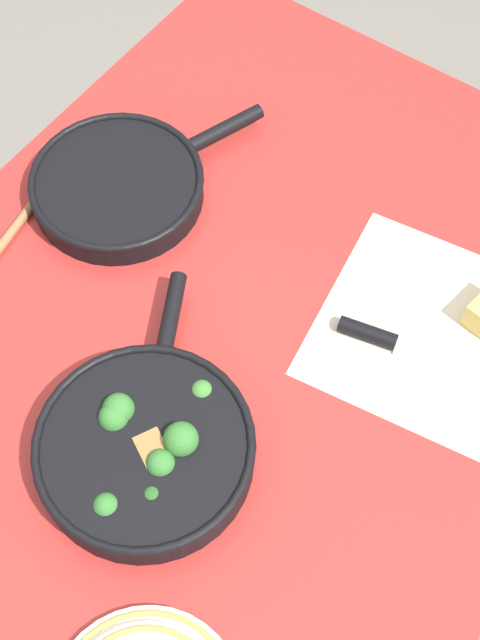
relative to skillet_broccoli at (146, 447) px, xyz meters
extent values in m
plane|color=slate|center=(0.23, 0.01, -0.79)|extent=(14.00, 14.00, 0.00)
cube|color=#B72D28|center=(0.23, 0.01, -0.05)|extent=(1.23, 0.97, 0.03)
cylinder|color=#BCBCC1|center=(0.79, 0.44, -0.43)|extent=(0.05, 0.05, 0.73)
cylinder|color=black|center=(0.00, 0.00, -0.01)|extent=(0.29, 0.29, 0.05)
torus|color=black|center=(0.00, 0.00, 0.02)|extent=(0.29, 0.29, 0.01)
cylinder|color=black|center=(0.18, 0.09, 0.01)|extent=(0.12, 0.08, 0.02)
cylinder|color=#2C6823|center=(0.00, 0.05, -0.01)|extent=(0.01, 0.01, 0.02)
sphere|color=#387A33|center=(0.00, 0.05, 0.02)|extent=(0.04, 0.04, 0.04)
cylinder|color=#357027|center=(0.03, -0.04, -0.01)|extent=(0.01, 0.01, 0.02)
sphere|color=#428438|center=(0.03, -0.04, 0.01)|extent=(0.03, 0.03, 0.03)
cylinder|color=#205218|center=(-0.05, -0.05, -0.01)|extent=(0.01, 0.01, 0.02)
sphere|color=#286023|center=(-0.05, -0.05, 0.01)|extent=(0.03, 0.03, 0.03)
cylinder|color=#2C6823|center=(0.03, -0.04, -0.01)|extent=(0.02, 0.02, 0.03)
sphere|color=#387A33|center=(0.03, -0.04, 0.02)|extent=(0.05, 0.05, 0.05)
cylinder|color=#357027|center=(0.10, -0.01, -0.01)|extent=(0.01, 0.01, 0.02)
sphere|color=#428438|center=(0.10, -0.01, 0.01)|extent=(0.03, 0.03, 0.03)
cylinder|color=#2C6823|center=(-0.09, -0.01, -0.01)|extent=(0.01, 0.01, 0.02)
sphere|color=#387A33|center=(-0.09, -0.01, 0.01)|extent=(0.03, 0.03, 0.03)
cylinder|color=#2C6823|center=(-0.01, -0.03, -0.01)|extent=(0.01, 0.01, 0.02)
sphere|color=#387A33|center=(-0.01, -0.03, 0.01)|extent=(0.04, 0.04, 0.04)
cylinder|color=#2C6823|center=(0.02, 0.06, -0.01)|extent=(0.02, 0.02, 0.02)
sphere|color=#387A33|center=(0.02, 0.06, 0.02)|extent=(0.04, 0.04, 0.04)
cube|color=#9E703D|center=(0.00, -0.01, 0.00)|extent=(0.05, 0.06, 0.04)
cube|color=#AD7F4C|center=(0.08, -0.03, 0.00)|extent=(0.05, 0.05, 0.04)
cube|color=olive|center=(0.02, 0.02, 0.00)|extent=(0.05, 0.05, 0.04)
cube|color=#9E703D|center=(-0.01, 0.00, -0.01)|extent=(0.04, 0.04, 0.03)
cylinder|color=black|center=(0.31, 0.31, -0.01)|extent=(0.27, 0.27, 0.04)
torus|color=black|center=(0.31, 0.31, 0.01)|extent=(0.27, 0.27, 0.01)
cylinder|color=black|center=(0.50, 0.24, 0.00)|extent=(0.14, 0.07, 0.02)
cylinder|color=#DBC156|center=(0.31, 0.31, -0.01)|extent=(0.22, 0.22, 0.02)
ellipsoid|color=#996B42|center=(0.30, 0.42, -0.02)|extent=(0.07, 0.05, 0.02)
cube|color=beige|center=(0.38, -0.22, -0.03)|extent=(0.36, 0.36, 0.00)
cube|color=silver|center=(0.35, -0.27, -0.03)|extent=(0.07, 0.18, 0.01)
cylinder|color=black|center=(0.32, -0.14, -0.02)|extent=(0.04, 0.09, 0.02)
camera|label=1|loc=(-0.29, -0.35, 1.08)|focal=50.00mm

